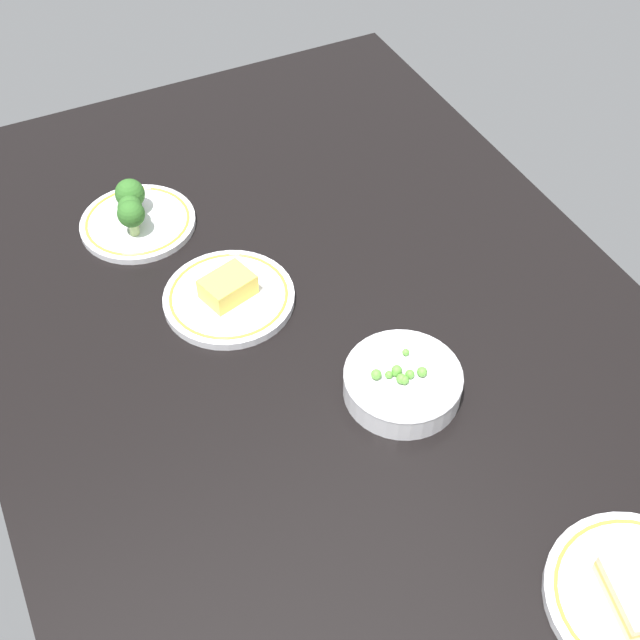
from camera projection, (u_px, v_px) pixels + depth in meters
The scene contains 4 objects.
dining_table at pixel (320, 337), 130.92cm from camera, with size 151.68×101.48×4.00cm, color black.
plate_cheese at pixel (229, 295), 132.51cm from camera, with size 20.87×20.87×5.03cm.
bowl_peas at pixel (402, 382), 119.41cm from camera, with size 17.05×17.05×5.47cm.
plate_broccoli at pixel (135, 216), 143.88cm from camera, with size 19.87×19.87×7.83cm.
Camera 1 is at (77.61, -37.77, 100.47)cm, focal length 47.08 mm.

